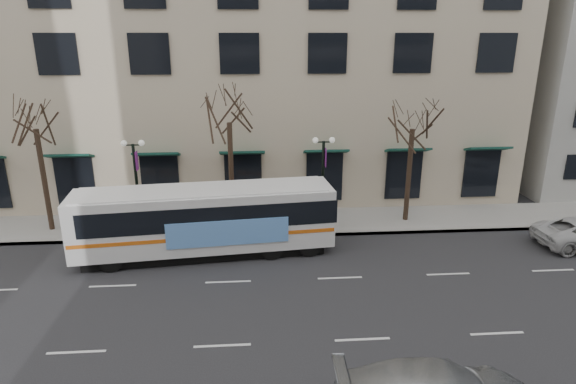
{
  "coord_description": "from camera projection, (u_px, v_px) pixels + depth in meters",
  "views": [
    {
      "loc": [
        1.26,
        -16.8,
        10.42
      ],
      "look_at": [
        2.69,
        2.69,
        4.0
      ],
      "focal_mm": 30.0,
      "sensor_mm": 36.0,
      "label": 1
    }
  ],
  "objects": [
    {
      "name": "ground",
      "position": [
        226.0,
        310.0,
        19.08
      ],
      "size": [
        160.0,
        160.0,
        0.0
      ],
      "primitive_type": "plane",
      "color": "black",
      "rests_on": "ground"
    },
    {
      "name": "sidewalk_far",
      "position": [
        320.0,
        221.0,
        27.93
      ],
      "size": [
        80.0,
        4.0,
        0.15
      ],
      "primitive_type": "cube",
      "color": "gray",
      "rests_on": "ground"
    },
    {
      "name": "building_hotel",
      "position": [
        206.0,
        12.0,
        35.09
      ],
      "size": [
        40.0,
        20.0,
        24.0
      ],
      "primitive_type": "cube",
      "color": "#C1B193",
      "rests_on": "ground"
    },
    {
      "name": "tree_far_left",
      "position": [
        33.0,
        111.0,
        24.63
      ],
      "size": [
        3.6,
        3.6,
        8.34
      ],
      "color": "black",
      "rests_on": "ground"
    },
    {
      "name": "tree_far_mid",
      "position": [
        229.0,
        105.0,
        25.26
      ],
      "size": [
        3.6,
        3.6,
        8.55
      ],
      "color": "black",
      "rests_on": "ground"
    },
    {
      "name": "tree_far_right",
      "position": [
        414.0,
        112.0,
        26.11
      ],
      "size": [
        3.6,
        3.6,
        8.06
      ],
      "color": "black",
      "rests_on": "ground"
    },
    {
      "name": "lamp_post_left",
      "position": [
        137.0,
        182.0,
        25.58
      ],
      "size": [
        1.22,
        0.45,
        5.21
      ],
      "color": "black",
      "rests_on": "ground"
    },
    {
      "name": "lamp_post_right",
      "position": [
        323.0,
        178.0,
        26.28
      ],
      "size": [
        1.22,
        0.45,
        5.21
      ],
      "color": "black",
      "rests_on": "ground"
    },
    {
      "name": "city_bus",
      "position": [
        207.0,
        219.0,
        23.47
      ],
      "size": [
        12.71,
        3.97,
        3.39
      ],
      "rotation": [
        0.0,
        0.0,
        0.1
      ],
      "color": "white",
      "rests_on": "ground"
    }
  ]
}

